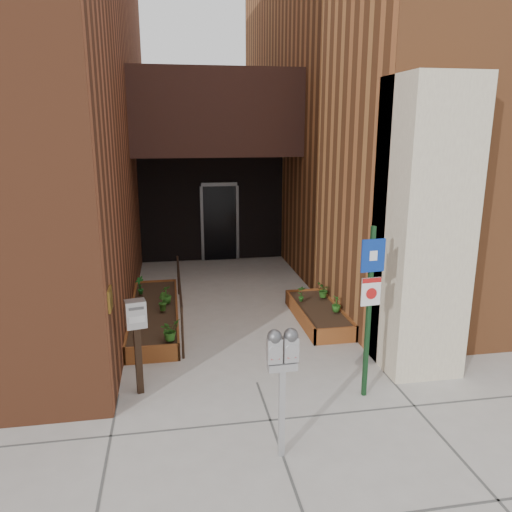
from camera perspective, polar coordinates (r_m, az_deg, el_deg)
name	(u,v)px	position (r m, az deg, el deg)	size (l,w,h in m)	color
ground	(257,383)	(7.64, 0.11, -14.27)	(80.00, 80.00, 0.00)	#9E9991
architecture	(203,75)	(13.59, -6.03, 19.92)	(20.00, 14.60, 10.00)	brown
planter_left	(155,315)	(9.95, -11.52, -6.67)	(0.90, 3.60, 0.30)	brown
planter_right	(318,315)	(9.87, 7.12, -6.65)	(0.80, 2.20, 0.30)	brown
handrail	(179,285)	(9.70, -8.75, -3.26)	(0.04, 3.34, 0.90)	black
parking_meter	(282,359)	(5.59, 3.04, -11.69)	(0.35, 0.17, 1.57)	#AFAEB1
sign_post	(370,295)	(6.87, 12.91, -4.37)	(0.33, 0.09, 2.44)	#133619
payment_dropbox	(137,327)	(7.15, -13.50, -7.90)	(0.31, 0.26, 1.39)	black
shrub_left_a	(170,330)	(8.33, -9.81, -8.31)	(0.32, 0.32, 0.35)	#28611B
shrub_left_b	(162,302)	(9.65, -10.66, -5.14)	(0.19, 0.19, 0.35)	#285919
shrub_left_c	(166,294)	(10.04, -10.21, -4.33)	(0.20, 0.20, 0.35)	#255919
shrub_left_d	(140,285)	(10.66, -13.12, -3.27)	(0.20, 0.20, 0.39)	#1B5F1E
shrub_right_a	(336,304)	(9.55, 9.17, -5.41)	(0.17, 0.17, 0.31)	#245C1A
shrub_right_b	(302,293)	(10.01, 5.23, -4.29)	(0.17, 0.17, 0.33)	#225E1A
shrub_right_c	(323,290)	(10.28, 7.71, -3.90)	(0.28, 0.28, 0.31)	#255919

